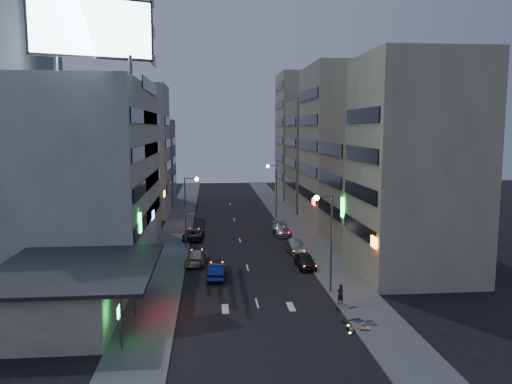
{
  "coord_description": "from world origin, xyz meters",
  "views": [
    {
      "loc": [
        -3.51,
        -33.14,
        13.51
      ],
      "look_at": [
        1.21,
        17.89,
        6.93
      ],
      "focal_mm": 35.0,
      "sensor_mm": 36.0,
      "label": 1
    }
  ],
  "objects": [
    {
      "name": "road_car_silver",
      "position": [
        -5.0,
        15.84,
        0.7
      ],
      "size": [
        2.39,
        5.0,
        1.41
      ],
      "primitive_type": "imported",
      "rotation": [
        0.0,
        0.0,
        3.05
      ],
      "color": "#9FA0A7",
      "rests_on": "ground"
    },
    {
      "name": "parked_car_right_mid",
      "position": [
        5.6,
        19.19,
        0.69
      ],
      "size": [
        1.83,
        4.29,
        1.38
      ],
      "primitive_type": "imported",
      "rotation": [
        0.0,
        0.0,
        0.09
      ],
      "color": "#94979C",
      "rests_on": "ground"
    },
    {
      "name": "sidewalk_right",
      "position": [
        8.0,
        30.0,
        0.06
      ],
      "size": [
        4.0,
        120.0,
        0.12
      ],
      "primitive_type": "cube",
      "color": "#4C4C4F",
      "rests_on": "ground"
    },
    {
      "name": "ground",
      "position": [
        0.0,
        0.0,
        0.0
      ],
      "size": [
        180.0,
        180.0,
        0.0
      ],
      "primitive_type": "plane",
      "color": "black",
      "rests_on": "ground"
    },
    {
      "name": "shophouse_mid",
      "position": [
        15.5,
        22.0,
        8.0
      ],
      "size": [
        11.0,
        12.0,
        16.0
      ],
      "primitive_type": "cube",
      "color": "tan",
      "rests_on": "ground"
    },
    {
      "name": "road_car_blue",
      "position": [
        -2.99,
        10.7,
        0.7
      ],
      "size": [
        1.87,
        4.35,
        1.39
      ],
      "primitive_type": "imported",
      "rotation": [
        0.0,
        0.0,
        3.05
      ],
      "color": "navy",
      "rests_on": "ground"
    },
    {
      "name": "far_right_b",
      "position": [
        16.0,
        64.0,
        12.0
      ],
      "size": [
        12.0,
        12.0,
        24.0
      ],
      "primitive_type": "cube",
      "color": "#BCB794",
      "rests_on": "ground"
    },
    {
      "name": "white_building",
      "position": [
        -17.0,
        20.0,
        9.0
      ],
      "size": [
        14.0,
        24.0,
        18.0
      ],
      "primitive_type": "cube",
      "color": "beige",
      "rests_on": "ground"
    },
    {
      "name": "person",
      "position": [
        6.3,
        2.92,
        0.9
      ],
      "size": [
        0.67,
        0.56,
        1.56
      ],
      "primitive_type": "imported",
      "rotation": [
        0.0,
        0.0,
        3.53
      ],
      "color": "black",
      "rests_on": "sidewalk_right"
    },
    {
      "name": "billboard",
      "position": [
        -12.99,
        9.97,
        21.66
      ],
      "size": [
        9.52,
        3.75,
        6.2
      ],
      "rotation": [
        0.0,
        0.0,
        0.35
      ],
      "color": "#595B60",
      "rests_on": "white_building"
    },
    {
      "name": "street_lamp_right_near",
      "position": [
        5.9,
        6.0,
        5.36
      ],
      "size": [
        1.6,
        0.44,
        8.02
      ],
      "color": "#595B60",
      "rests_on": "sidewalk_right"
    },
    {
      "name": "street_lamp_left",
      "position": [
        -5.9,
        22.0,
        5.36
      ],
      "size": [
        1.6,
        0.44,
        8.02
      ],
      "color": "#595B60",
      "rests_on": "sidewalk_left"
    },
    {
      "name": "far_left_b",
      "position": [
        -16.0,
        58.0,
        7.5
      ],
      "size": [
        12.0,
        10.0,
        15.0
      ],
      "primitive_type": "cube",
      "color": "gray",
      "rests_on": "ground"
    },
    {
      "name": "scooter_black_b",
      "position": [
        6.9,
        0.01,
        0.69
      ],
      "size": [
        1.18,
        1.97,
        1.14
      ],
      "primitive_type": null,
      "rotation": [
        0.0,
        0.0,
        1.89
      ],
      "color": "black",
      "rests_on": "sidewalk_right"
    },
    {
      "name": "sidewalk_left",
      "position": [
        -8.0,
        30.0,
        0.06
      ],
      "size": [
        4.0,
        120.0,
        0.12
      ],
      "primitive_type": "cube",
      "color": "#4C4C4F",
      "rests_on": "ground"
    },
    {
      "name": "parked_car_right_near",
      "position": [
        5.6,
        13.49,
        0.71
      ],
      "size": [
        1.82,
        4.21,
        1.42
      ],
      "primitive_type": "imported",
      "rotation": [
        0.0,
        0.0,
        0.04
      ],
      "color": "#28272C",
      "rests_on": "ground"
    },
    {
      "name": "parked_car_left",
      "position": [
        -5.6,
        26.93,
        0.68
      ],
      "size": [
        2.69,
        5.1,
        1.37
      ],
      "primitive_type": "imported",
      "rotation": [
        0.0,
        0.0,
        3.05
      ],
      "color": "#2A2A30",
      "rests_on": "ground"
    },
    {
      "name": "far_right_a",
      "position": [
        15.5,
        50.0,
        9.0
      ],
      "size": [
        11.0,
        12.0,
        18.0
      ],
      "primitive_type": "cube",
      "color": "tan",
      "rests_on": "ground"
    },
    {
      "name": "scooter_blue",
      "position": [
        7.57,
        -0.3,
        0.68
      ],
      "size": [
        1.27,
        1.93,
        1.12
      ],
      "primitive_type": null,
      "rotation": [
        0.0,
        0.0,
        1.96
      ],
      "color": "navy",
      "rests_on": "sidewalk_right"
    },
    {
      "name": "food_court",
      "position": [
        -13.9,
        2.0,
        1.98
      ],
      "size": [
        11.0,
        13.0,
        3.88
      ],
      "color": "#BCB794",
      "rests_on": "ground"
    },
    {
      "name": "scooter_silver_a",
      "position": [
        7.05,
        -1.8,
        0.71
      ],
      "size": [
        0.92,
        2.01,
        1.19
      ],
      "primitive_type": null,
      "rotation": [
        0.0,
        0.0,
        1.42
      ],
      "color": "#B4B7BC",
      "rests_on": "sidewalk_right"
    },
    {
      "name": "parked_car_right_far",
      "position": [
        5.43,
        28.44,
        0.71
      ],
      "size": [
        2.15,
        4.95,
        1.42
      ],
      "primitive_type": "imported",
      "rotation": [
        0.0,
        0.0,
        0.03
      ],
      "color": "#9C9DA3",
      "rests_on": "ground"
    },
    {
      "name": "shophouse_near",
      "position": [
        15.0,
        10.5,
        10.0
      ],
      "size": [
        10.0,
        11.0,
        20.0
      ],
      "primitive_type": "cube",
      "color": "#BCB794",
      "rests_on": "ground"
    },
    {
      "name": "far_left_a",
      "position": [
        -15.5,
        45.0,
        10.0
      ],
      "size": [
        11.0,
        10.0,
        20.0
      ],
      "primitive_type": "cube",
      "color": "beige",
      "rests_on": "ground"
    },
    {
      "name": "scooter_silver_b",
      "position": [
        7.09,
        2.46,
        0.66
      ],
      "size": [
        1.16,
        1.86,
        1.08
      ],
      "primitive_type": null,
      "rotation": [
        0.0,
        0.0,
        1.92
      ],
      "color": "gray",
      "rests_on": "sidewalk_right"
    },
    {
      "name": "shophouse_far",
      "position": [
        15.0,
        35.0,
        11.0
      ],
      "size": [
        10.0,
        14.0,
        22.0
      ],
      "primitive_type": "cube",
      "color": "#BCB794",
      "rests_on": "ground"
    },
    {
      "name": "street_lamp_right_far",
      "position": [
        5.9,
        40.0,
        5.36
      ],
      "size": [
        1.6,
        0.44,
        8.02
      ],
      "color": "#595B60",
      "rests_on": "sidewalk_right"
    },
    {
      "name": "scooter_black_a",
      "position": [
        7.76,
        -1.02,
        0.62
      ],
      "size": [
        0.79,
        1.71,
        1.0
      ],
      "primitive_type": null,
      "rotation": [
        0.0,
        0.0,
        1.73
      ],
      "color": "black",
      "rests_on": "sidewalk_right"
    }
  ]
}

